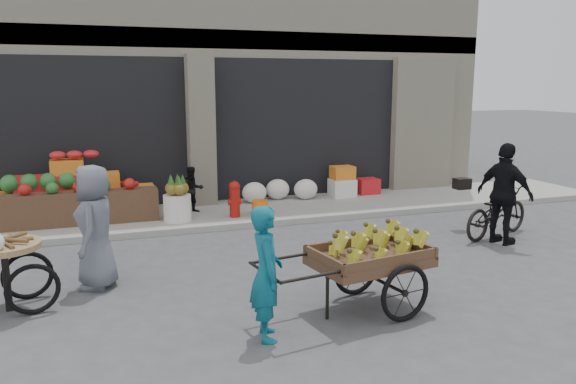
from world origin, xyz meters
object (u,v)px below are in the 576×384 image
object	(u,v)px
orange_bucket	(260,208)
vendor_grey	(95,227)
bicycle	(497,212)
banana_cart	(367,255)
vendor_woman	(266,273)
pineapple_bin	(177,208)
tricycle_cart	(4,265)
seated_person	(193,190)
cyclist	(505,194)
fire_hydrant	(235,198)

from	to	relation	value
orange_bucket	vendor_grey	distance (m)	4.17
bicycle	banana_cart	bearing A→B (deg)	102.82
vendor_woman	pineapple_bin	bearing A→B (deg)	10.63
banana_cart	bicycle	size ratio (longest dim) A/B	1.40
tricycle_cart	bicycle	world-z (taller)	tricycle_cart
tricycle_cart	orange_bucket	bearing A→B (deg)	27.28
bicycle	seated_person	bearing A→B (deg)	38.88
banana_cart	cyclist	world-z (taller)	cyclist
banana_cart	fire_hydrant	bearing A→B (deg)	86.10
banana_cart	bicycle	distance (m)	4.31
tricycle_cart	banana_cart	bearing A→B (deg)	-30.20
fire_hydrant	vendor_woman	size ratio (longest dim) A/B	0.49
pineapple_bin	banana_cart	xyz separation A→B (m)	(1.53, -4.76, 0.32)
seated_person	banana_cart	distance (m)	5.48
seated_person	vendor_grey	xyz separation A→B (m)	(-1.88, -3.45, 0.24)
banana_cart	tricycle_cart	xyz separation A→B (m)	(-4.04, 1.41, -0.13)
tricycle_cart	vendor_grey	distance (m)	1.18
orange_bucket	cyclist	bearing A→B (deg)	-39.85
pineapple_bin	vendor_grey	distance (m)	3.25
vendor_woman	bicycle	world-z (taller)	vendor_woman
pineapple_bin	vendor_woman	size ratio (longest dim) A/B	0.36
vendor_woman	vendor_grey	size ratio (longest dim) A/B	0.88
vendor_woman	cyclist	size ratio (longest dim) A/B	0.84
bicycle	vendor_woman	bearing A→B (deg)	98.62
fire_hydrant	pineapple_bin	bearing A→B (deg)	177.40
vendor_woman	bicycle	xyz separation A→B (m)	(5.03, 2.51, -0.27)
orange_bucket	tricycle_cart	distance (m)	5.25
banana_cart	tricycle_cart	distance (m)	4.29
tricycle_cart	cyclist	distance (m)	7.56
vendor_grey	seated_person	bearing A→B (deg)	164.32
banana_cart	bicycle	xyz separation A→B (m)	(3.70, 2.20, -0.24)
seated_person	cyclist	bearing A→B (deg)	-47.57
orange_bucket	vendor_grey	size ratio (longest dim) A/B	0.19
vendor_woman	tricycle_cart	distance (m)	3.22
tricycle_cart	cyclist	size ratio (longest dim) A/B	0.85
seated_person	pineapple_bin	bearing A→B (deg)	-133.69
orange_bucket	bicycle	distance (m)	4.38
orange_bucket	tricycle_cart	size ratio (longest dim) A/B	0.22
fire_hydrant	seated_person	distance (m)	0.96
fire_hydrant	vendor_grey	world-z (taller)	vendor_grey
pineapple_bin	tricycle_cart	xyz separation A→B (m)	(-2.52, -3.35, 0.20)
seated_person	bicycle	distance (m)	5.77
seated_person	vendor_grey	world-z (taller)	vendor_grey
vendor_grey	bicycle	xyz separation A→B (m)	(6.70, 0.30, -0.37)
pineapple_bin	seated_person	bearing A→B (deg)	56.31
fire_hydrant	banana_cart	world-z (taller)	banana_cart
banana_cart	vendor_grey	size ratio (longest dim) A/B	1.45
cyclist	banana_cart	bearing A→B (deg)	99.30
tricycle_cart	cyclist	bearing A→B (deg)	-8.05
banana_cart	vendor_grey	distance (m)	3.56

